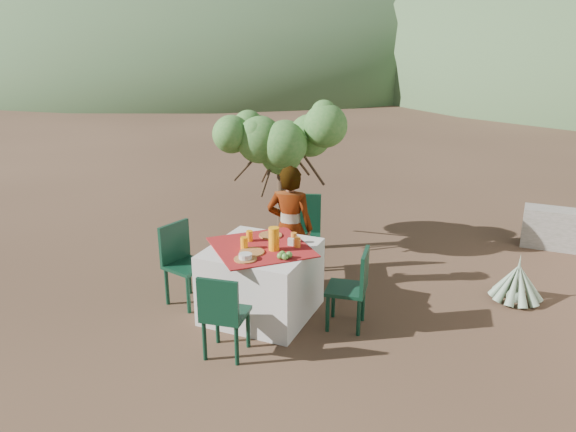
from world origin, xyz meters
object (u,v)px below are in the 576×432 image
Objects in this scene: table at (262,281)px; chair_near at (223,313)px; chair_left at (182,260)px; agave at (517,283)px; chair_right at (354,285)px; chair_far at (301,232)px; person at (290,228)px; juice_pitcher at (274,239)px; shrub_tree at (287,148)px.

chair_near reaches higher than table.
table is 1.46× the size of chair_left.
chair_near is 3.33m from agave.
chair_right is at bearing -140.47° from chair_near.
chair_far reaches higher than agave.
chair_left is (-0.92, -1.17, -0.06)m from chair_far.
chair_left is (-0.96, 0.82, 0.04)m from chair_near.
person is (-0.94, 0.61, 0.27)m from chair_right.
chair_left is 1.88m from chair_right.
agave is 2.79m from juice_pitcher.
shrub_tree is 3.20m from agave.
table is 0.73× the size of shrub_tree.
shrub_tree is at bearing -147.42° from chair_right.
agave is (2.45, 0.30, -0.35)m from chair_far.
chair_left is at bearing -156.50° from agave.
chair_right is at bearing -49.31° from shrub_tree.
chair_far is 1.37m from chair_right.
chair_left reaches higher than agave.
shrub_tree reaches higher than chair_far.
table is 2.11m from shrub_tree.
chair_near is 3.48× the size of juice_pitcher.
chair_far is at bearing 97.69° from juice_pitcher.
table is 1.31× the size of chair_far.
chair_left is 0.50× the size of shrub_tree.
chair_right is (0.92, 1.00, 0.00)m from chair_near.
chair_right is 1.99m from agave.
person is 2.38× the size of agave.
chair_far is 1.62× the size of agave.
chair_far is at bearing -144.04° from chair_right.
table is at bearing -95.03° from chair_near.
chair_far is at bearing -96.90° from chair_near.
chair_near is 0.93× the size of chair_left.
chair_near is 0.57× the size of person.
chair_far is 1.20m from shrub_tree.
shrub_tree is (-0.49, 0.70, 0.85)m from chair_far.
shrub_tree reaches higher than juice_pitcher.
juice_pitcher is at bearing 90.73° from person.
chair_left is 3.69m from agave.
juice_pitcher reaches higher than agave.
chair_left is at bearing -48.36° from chair_near.
chair_left is at bearing 30.19° from person.
shrub_tree is 2.91× the size of agave.
juice_pitcher is (-0.80, -0.14, 0.42)m from chair_right.
table is at bearing 168.84° from juice_pitcher.
table is at bearing 78.47° from person.
juice_pitcher is at bearing -74.03° from chair_left.
juice_pitcher reaches higher than chair_left.
chair_near is at bearing -97.54° from juice_pitcher.
shrub_tree is 7.49× the size of juice_pitcher.
chair_near is at bearing 80.93° from person.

